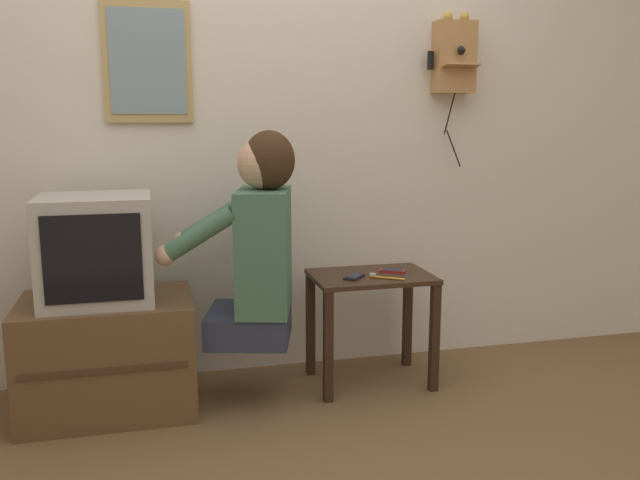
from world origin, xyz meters
TOP-DOWN VIEW (x-y plane):
  - wall_back at (0.00, 1.26)m, footprint 6.80×0.05m
  - side_table at (0.46, 0.91)m, footprint 0.57×0.39m
  - person at (-0.09, 0.82)m, footprint 0.63×0.51m
  - tv_stand at (-0.75, 0.90)m, footprint 0.73×0.52m
  - television at (-0.77, 0.89)m, footprint 0.46×0.42m
  - wall_phone_antique at (0.98, 1.18)m, footprint 0.25×0.18m
  - framed_picture at (-0.52, 1.23)m, footprint 0.40×0.03m
  - cell_phone_held at (0.37, 0.86)m, footprint 0.13×0.13m
  - cell_phone_spare at (0.58, 0.93)m, footprint 0.14×0.11m
  - toothbrush at (0.50, 0.81)m, footprint 0.14×0.11m

SIDE VIEW (x-z plane):
  - tv_stand at x=-0.75m, z-range 0.00..0.50m
  - side_table at x=0.46m, z-range 0.15..0.69m
  - cell_phone_held at x=0.37m, z-range 0.54..0.55m
  - cell_phone_spare at x=0.58m, z-range 0.54..0.55m
  - toothbrush at x=0.50m, z-range 0.54..0.56m
  - television at x=-0.77m, z-range 0.50..0.96m
  - person at x=-0.09m, z-range 0.28..1.21m
  - wall_back at x=0.00m, z-range 0.00..2.55m
  - framed_picture at x=-0.52m, z-range 1.25..1.80m
  - wall_phone_antique at x=0.98m, z-range 1.19..1.96m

